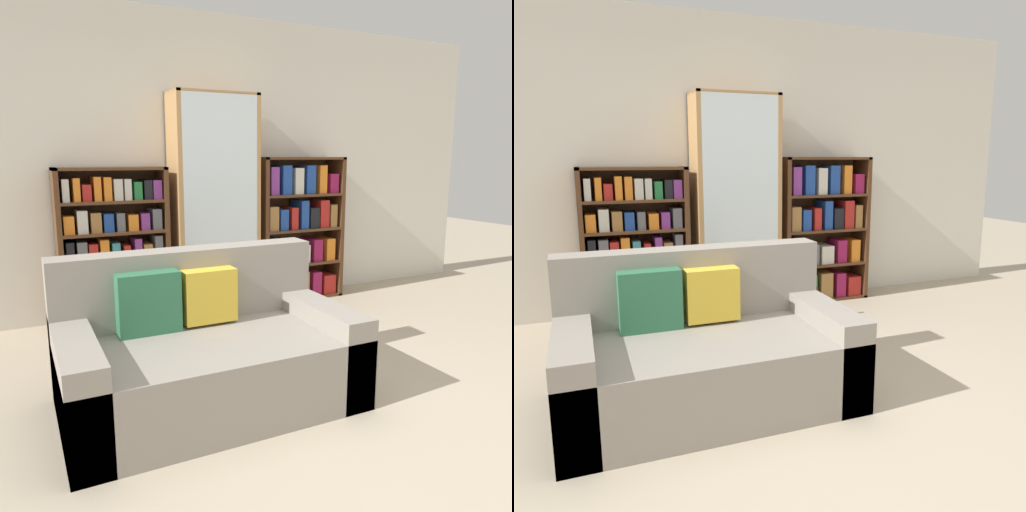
% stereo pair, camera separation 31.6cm
% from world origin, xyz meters
% --- Properties ---
extents(ground_plane, '(16.00, 16.00, 0.00)m').
position_xyz_m(ground_plane, '(0.00, 0.00, 0.00)').
color(ground_plane, tan).
extents(wall_back, '(6.65, 0.06, 2.70)m').
position_xyz_m(wall_back, '(0.00, 2.53, 1.35)').
color(wall_back, silver).
rests_on(wall_back, ground).
extents(couch, '(1.65, 0.94, 0.87)m').
position_xyz_m(couch, '(-0.55, 0.62, 0.29)').
color(couch, gray).
rests_on(couch, ground).
extents(bookshelf_left, '(0.91, 0.32, 1.34)m').
position_xyz_m(bookshelf_left, '(-0.74, 2.33, 0.66)').
color(bookshelf_left, '#4C2D19').
rests_on(bookshelf_left, ground).
extents(display_cabinet, '(0.77, 0.36, 1.98)m').
position_xyz_m(display_cabinet, '(0.17, 2.31, 1.00)').
color(display_cabinet, '#AD7F4C').
rests_on(display_cabinet, ground).
extents(bookshelf_right, '(0.90, 0.32, 1.42)m').
position_xyz_m(bookshelf_right, '(1.08, 2.33, 0.69)').
color(bookshelf_right, '#4C2D19').
rests_on(bookshelf_right, ground).
extents(wine_bottle, '(0.09, 0.09, 0.39)m').
position_xyz_m(wine_bottle, '(0.69, 1.71, 0.16)').
color(wine_bottle, black).
rests_on(wine_bottle, ground).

